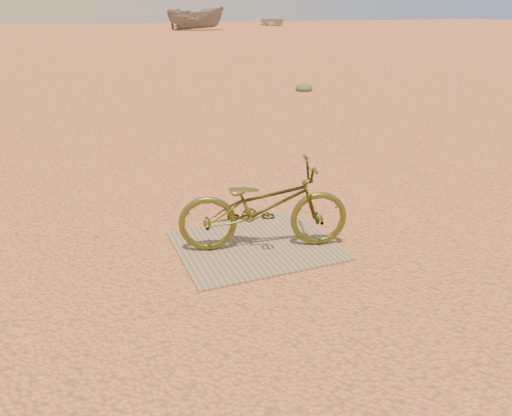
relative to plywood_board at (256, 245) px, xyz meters
name	(u,v)px	position (x,y,z in m)	size (l,w,h in m)	color
ground	(239,257)	(-0.23, -0.15, -0.01)	(120.00, 120.00, 0.00)	#E58A55
plywood_board	(256,245)	(0.00, 0.00, 0.00)	(1.51, 1.24, 0.02)	#87765C
bicycle	(264,206)	(0.05, -0.07, 0.43)	(0.56, 1.61, 0.85)	#484E1C
boat_mid_right	(196,19)	(10.81, 41.24, 0.96)	(1.88, 5.01, 1.94)	slate
boat_far_right	(272,20)	(21.23, 48.45, 0.52)	(3.65, 5.11, 1.06)	beige
kale_b	(304,91)	(4.71, 8.26, -0.01)	(0.47, 0.47, 0.26)	#4B6A46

